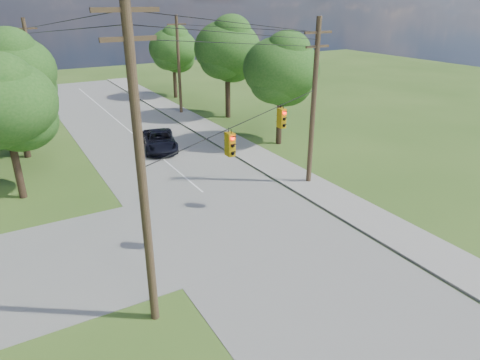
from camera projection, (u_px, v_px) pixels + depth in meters
ground at (261, 286)px, 18.38m from camera, size 140.00×140.00×0.00m
main_road at (242, 226)px, 23.29m from camera, size 10.00×100.00×0.03m
sidewalk_east at (336, 198)px, 26.35m from camera, size 2.60×100.00×0.12m
pole_sw at (141, 168)px, 14.16m from camera, size 2.00×0.32×12.00m
pole_ne at (314, 102)px, 26.74m from camera, size 2.00×0.32×10.50m
pole_north_e at (179, 65)px, 44.43m from camera, size 2.00×0.32×10.00m
pole_north_w at (33, 76)px, 38.03m from camera, size 2.00×0.32×10.00m
power_lines at (178, 41)px, 24.73m from camera, size 13.93×29.62×4.93m
traffic_signals at (258, 129)px, 20.96m from camera, size 4.91×3.27×1.05m
tree_w_near at (3, 103)px, 24.37m from camera, size 6.00×6.00×8.40m
tree_w_mid at (11, 71)px, 30.96m from camera, size 6.40×6.40×9.22m
tree_e_near at (281, 69)px, 34.24m from camera, size 6.20×6.20×8.81m
tree_e_mid at (227, 49)px, 42.20m from camera, size 6.60×6.60×9.64m
tree_e_far at (173, 49)px, 51.70m from camera, size 5.80×5.80×8.32m
car_main_north at (160, 140)px, 34.85m from camera, size 3.77×5.90×1.51m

